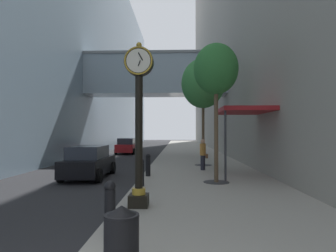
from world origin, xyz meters
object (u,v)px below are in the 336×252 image
at_px(bollard_fourth, 148,164).
at_px(street_tree_mid_near, 203,84).
at_px(street_clock, 139,116).
at_px(bollard_nearest, 110,205).
at_px(bollard_third, 141,172).
at_px(street_tree_near, 216,70).
at_px(car_red_near, 127,146).
at_px(car_black_mid, 89,162).
at_px(pedestrian_walking, 203,154).
at_px(trash_bin, 121,240).

xyz_separation_m(bollard_fourth, street_tree_mid_near, (3.09, 4.76, 4.71)).
distance_m(street_clock, bollard_nearest, 2.98).
relative_size(bollard_third, street_tree_near, 0.18).
distance_m(street_clock, car_red_near, 22.90).
height_order(bollard_fourth, car_black_mid, car_black_mid).
bearing_deg(pedestrian_walking, bollard_third, -119.75).
height_order(street_clock, street_tree_near, street_tree_near).
relative_size(bollard_fourth, street_tree_near, 0.18).
height_order(bollard_third, car_black_mid, car_black_mid).
height_order(bollard_nearest, trash_bin, bollard_nearest).
relative_size(bollard_nearest, bollard_fourth, 1.00).
bearing_deg(car_red_near, car_black_mid, -86.70).
bearing_deg(bollard_nearest, street_tree_mid_near, 76.39).
bearing_deg(street_tree_mid_near, car_red_near, 120.69).
bearing_deg(trash_bin, bollard_fourth, 93.60).
bearing_deg(car_red_near, street_tree_mid_near, -59.31).
bearing_deg(car_black_mid, bollard_third, -44.30).
bearing_deg(car_black_mid, pedestrian_walking, 19.78).
bearing_deg(bollard_third, street_tree_near, 17.42).
height_order(street_clock, bollard_nearest, street_clock).
relative_size(street_tree_mid_near, pedestrian_walking, 3.96).
relative_size(bollard_third, pedestrian_walking, 0.63).
relative_size(street_tree_near, pedestrian_walking, 3.40).
xyz_separation_m(bollard_fourth, car_black_mid, (-2.98, 0.25, 0.06)).
distance_m(street_clock, street_tree_mid_near, 11.28).
distance_m(street_clock, bollard_third, 3.79).
height_order(street_tree_near, pedestrian_walking, street_tree_near).
bearing_deg(bollard_fourth, pedestrian_walking, 39.38).
bearing_deg(car_red_near, trash_bin, -80.26).
bearing_deg(bollard_fourth, bollard_third, -90.00).
relative_size(street_clock, bollard_nearest, 4.34).
relative_size(street_clock, bollard_third, 4.34).
bearing_deg(bollard_third, car_red_near, 101.53).
bearing_deg(car_red_near, bollard_fourth, -76.68).
relative_size(bollard_nearest, car_red_near, 0.26).
height_order(car_red_near, car_black_mid, car_red_near).
bearing_deg(pedestrian_walking, car_black_mid, -160.22).
bearing_deg(bollard_third, trash_bin, -85.08).
xyz_separation_m(bollard_third, pedestrian_walking, (2.87, 5.01, 0.35)).
relative_size(bollard_nearest, street_tree_mid_near, 0.16).
distance_m(bollard_third, street_tree_mid_near, 9.32).
xyz_separation_m(street_tree_near, pedestrian_walking, (-0.22, 4.05, -3.86)).
relative_size(bollard_fourth, car_black_mid, 0.25).
distance_m(bollard_nearest, bollard_fourth, 7.98).
height_order(bollard_nearest, bollard_fourth, same).
height_order(bollard_nearest, pedestrian_walking, pedestrian_walking).
bearing_deg(bollard_nearest, pedestrian_walking, 74.50).
bearing_deg(street_clock, car_black_mid, 118.55).
distance_m(pedestrian_walking, car_black_mid, 6.22).
xyz_separation_m(bollard_nearest, bollard_third, (0.00, 5.32, 0.00)).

